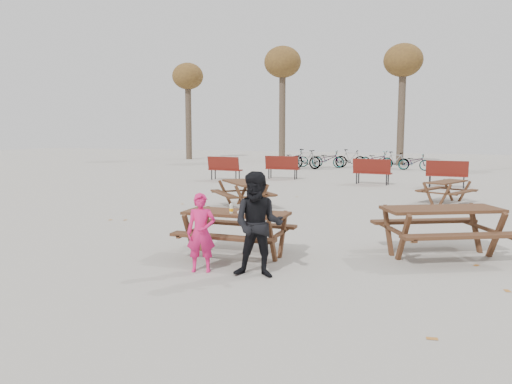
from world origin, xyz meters
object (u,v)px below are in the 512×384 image
(main_picnic_table, at_px, (236,222))
(soda_bottle, at_px, (231,209))
(picnic_table_east, at_px, (441,232))
(picnic_table_north, at_px, (243,195))
(child, at_px, (201,233))
(adult, at_px, (258,225))
(picnic_table_far, at_px, (447,192))
(food_tray, at_px, (243,212))

(main_picnic_table, height_order, soda_bottle, soda_bottle)
(main_picnic_table, bearing_deg, picnic_table_east, 19.66)
(picnic_table_north, bearing_deg, main_picnic_table, -21.33)
(child, bearing_deg, picnic_table_east, 13.54)
(child, relative_size, adult, 0.78)
(adult, bearing_deg, picnic_table_north, 104.72)
(main_picnic_table, bearing_deg, picnic_table_far, 65.98)
(food_tray, height_order, soda_bottle, soda_bottle)
(main_picnic_table, relative_size, adult, 1.14)
(picnic_table_east, height_order, picnic_table_far, picnic_table_east)
(main_picnic_table, distance_m, adult, 1.32)
(food_tray, bearing_deg, picnic_table_east, 21.87)
(child, bearing_deg, picnic_table_far, 48.17)
(child, bearing_deg, main_picnic_table, 63.07)
(picnic_table_east, xyz_separation_m, picnic_table_far, (0.19, 6.72, -0.09))
(main_picnic_table, relative_size, child, 1.47)
(adult, bearing_deg, picnic_table_east, 32.37)
(food_tray, height_order, picnic_table_far, food_tray)
(food_tray, distance_m, picnic_table_east, 3.44)
(food_tray, bearing_deg, picnic_table_far, 67.20)
(soda_bottle, height_order, child, child)
(picnic_table_north, distance_m, picnic_table_far, 6.11)
(main_picnic_table, height_order, picnic_table_far, main_picnic_table)
(child, relative_size, picnic_table_north, 0.71)
(adult, xyz_separation_m, picnic_table_east, (2.56, 2.24, -0.36))
(adult, height_order, picnic_table_far, adult)
(main_picnic_table, bearing_deg, adult, -53.30)
(child, bearing_deg, soda_bottle, 62.90)
(child, xyz_separation_m, adult, (0.92, 0.04, 0.18))
(main_picnic_table, relative_size, picnic_table_north, 1.05)
(soda_bottle, bearing_deg, child, -97.44)
(food_tray, relative_size, picnic_table_far, 0.12)
(picnic_table_far, bearing_deg, child, -176.10)
(child, xyz_separation_m, picnic_table_north, (-1.71, 6.08, -0.24))
(food_tray, bearing_deg, adult, -57.53)
(main_picnic_table, bearing_deg, soda_bottle, -96.33)
(adult, height_order, picnic_table_north, adult)
(child, distance_m, picnic_table_east, 4.16)
(soda_bottle, distance_m, picnic_table_north, 5.51)
(picnic_table_east, bearing_deg, soda_bottle, 175.08)
(soda_bottle, xyz_separation_m, picnic_table_north, (-1.83, 5.17, -0.48))
(main_picnic_table, height_order, child, child)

